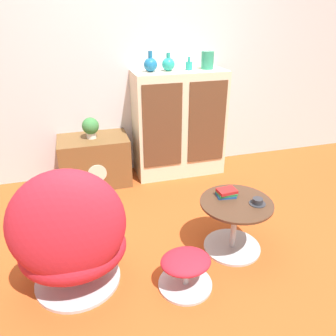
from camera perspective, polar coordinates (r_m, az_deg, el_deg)
ground_plane at (r=2.68m, az=3.09°, el=-14.97°), size 12.00×12.00×0.00m
wall_back at (r=3.70m, az=-5.52°, el=18.80°), size 6.40×0.06×2.60m
sideboard at (r=3.72m, az=1.92°, el=7.69°), size 1.00×0.44×1.17m
tv_console at (r=3.66m, az=-12.61°, el=1.27°), size 0.73×0.48×0.53m
egg_chair at (r=2.25m, az=-16.56°, el=-11.74°), size 0.75×0.69×0.95m
ottoman at (r=2.34m, az=3.09°, el=-16.84°), size 0.38×0.38×0.26m
coffee_table at (r=2.65m, az=11.48°, el=-9.29°), size 0.56×0.56×0.44m
vase_leftmost at (r=3.49m, az=-3.08°, el=17.57°), size 0.14×0.14×0.20m
vase_inner_left at (r=3.54m, az=0.05°, el=17.65°), size 0.13×0.13×0.18m
vase_inner_right at (r=3.61m, az=3.66°, el=17.39°), size 0.07×0.07×0.13m
vase_rightmost at (r=3.68m, az=6.89°, el=18.15°), size 0.13×0.13×0.18m
potted_plant at (r=3.52m, az=-13.34°, el=6.99°), size 0.17×0.17×0.22m
teacup at (r=2.55m, az=15.32°, el=-5.70°), size 0.12×0.12×0.05m
book_stack at (r=2.59m, az=10.14°, el=-4.28°), size 0.16×0.12×0.06m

